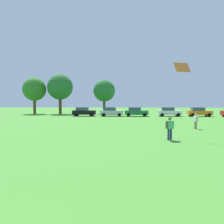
{
  "coord_description": "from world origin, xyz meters",
  "views": [
    {
      "loc": [
        3.34,
        -1.88,
        2.78
      ],
      "look_at": [
        2.54,
        11.39,
        2.21
      ],
      "focal_mm": 39.71,
      "sensor_mm": 36.0,
      "label": 1
    }
  ],
  "objects_px": {
    "parked_car_black_0": "(84,112)",
    "parked_car_orange_4": "(199,112)",
    "tree_far_left": "(34,89)",
    "adult_bystander": "(170,126)",
    "parked_car_silver_1": "(111,112)",
    "bystander_near_trees": "(196,120)",
    "parked_car_green_2": "(136,112)",
    "kite": "(182,68)",
    "parked_car_white_3": "(169,112)",
    "tree_center": "(60,87)",
    "tree_far_right": "(104,91)"
  },
  "relations": [
    {
      "from": "parked_car_black_0",
      "to": "parked_car_orange_4",
      "type": "relative_size",
      "value": 1.0
    },
    {
      "from": "parked_car_orange_4",
      "to": "parked_car_black_0",
      "type": "bearing_deg",
      "value": -179.49
    },
    {
      "from": "tree_far_left",
      "to": "parked_car_black_0",
      "type": "bearing_deg",
      "value": -32.16
    },
    {
      "from": "adult_bystander",
      "to": "parked_car_silver_1",
      "type": "relative_size",
      "value": 0.39
    },
    {
      "from": "bystander_near_trees",
      "to": "parked_car_green_2",
      "type": "bearing_deg",
      "value": 3.76
    },
    {
      "from": "bystander_near_trees",
      "to": "parked_car_green_2",
      "type": "xyz_separation_m",
      "value": [
        -5.2,
        20.76,
        -0.07
      ]
    },
    {
      "from": "parked_car_orange_4",
      "to": "tree_far_left",
      "type": "height_order",
      "value": "tree_far_left"
    },
    {
      "from": "adult_bystander",
      "to": "kite",
      "type": "bearing_deg",
      "value": -159.71
    },
    {
      "from": "adult_bystander",
      "to": "parked_car_white_3",
      "type": "bearing_deg",
      "value": -135.78
    },
    {
      "from": "parked_car_silver_1",
      "to": "tree_far_left",
      "type": "relative_size",
      "value": 0.53
    },
    {
      "from": "parked_car_green_2",
      "to": "bystander_near_trees",
      "type": "bearing_deg",
      "value": -75.93
    },
    {
      "from": "parked_car_green_2",
      "to": "parked_car_orange_4",
      "type": "bearing_deg",
      "value": 1.58
    },
    {
      "from": "tree_center",
      "to": "tree_far_right",
      "type": "height_order",
      "value": "tree_center"
    },
    {
      "from": "kite",
      "to": "tree_center",
      "type": "distance_m",
      "value": 39.2
    },
    {
      "from": "adult_bystander",
      "to": "parked_car_orange_4",
      "type": "bearing_deg",
      "value": -146.05
    },
    {
      "from": "parked_car_white_3",
      "to": "tree_far_right",
      "type": "relative_size",
      "value": 0.57
    },
    {
      "from": "bystander_near_trees",
      "to": "tree_far_right",
      "type": "bearing_deg",
      "value": 11.39
    },
    {
      "from": "parked_car_white_3",
      "to": "parked_car_orange_4",
      "type": "bearing_deg",
      "value": -1.49
    },
    {
      "from": "bystander_near_trees",
      "to": "parked_car_black_0",
      "type": "bearing_deg",
      "value": 25.39
    },
    {
      "from": "parked_car_orange_4",
      "to": "tree_center",
      "type": "relative_size",
      "value": 0.49
    },
    {
      "from": "parked_car_orange_4",
      "to": "tree_far_right",
      "type": "bearing_deg",
      "value": 153.8
    },
    {
      "from": "kite",
      "to": "parked_car_orange_4",
      "type": "height_order",
      "value": "kite"
    },
    {
      "from": "parked_car_orange_4",
      "to": "tree_center",
      "type": "height_order",
      "value": "tree_center"
    },
    {
      "from": "adult_bystander",
      "to": "parked_car_orange_4",
      "type": "xyz_separation_m",
      "value": [
        10.2,
        28.45,
        -0.13
      ]
    },
    {
      "from": "parked_car_green_2",
      "to": "tree_far_left",
      "type": "xyz_separation_m",
      "value": [
        -22.2,
        7.92,
        4.57
      ]
    },
    {
      "from": "bystander_near_trees",
      "to": "kite",
      "type": "height_order",
      "value": "kite"
    },
    {
      "from": "bystander_near_trees",
      "to": "parked_car_black_0",
      "type": "height_order",
      "value": "parked_car_black_0"
    },
    {
      "from": "tree_far_left",
      "to": "kite",
      "type": "bearing_deg",
      "value": -54.08
    },
    {
      "from": "parked_car_white_3",
      "to": "tree_far_right",
      "type": "height_order",
      "value": "tree_far_right"
    },
    {
      "from": "adult_bystander",
      "to": "tree_far_left",
      "type": "distance_m",
      "value": 43.3
    },
    {
      "from": "kite",
      "to": "parked_car_black_0",
      "type": "height_order",
      "value": "kite"
    },
    {
      "from": "bystander_near_trees",
      "to": "parked_car_orange_4",
      "type": "distance_m",
      "value": 22.02
    },
    {
      "from": "kite",
      "to": "tree_far_right",
      "type": "xyz_separation_m",
      "value": [
        -9.36,
        35.64,
        -0.25
      ]
    },
    {
      "from": "adult_bystander",
      "to": "tree_far_right",
      "type": "xyz_separation_m",
      "value": [
        -8.15,
        37.47,
        4.14
      ]
    },
    {
      "from": "parked_car_orange_4",
      "to": "tree_far_left",
      "type": "bearing_deg",
      "value": 167.32
    },
    {
      "from": "tree_far_right",
      "to": "tree_center",
      "type": "bearing_deg",
      "value": -171.96
    },
    {
      "from": "adult_bystander",
      "to": "parked_car_green_2",
      "type": "xyz_separation_m",
      "value": [
        -1.37,
        28.13,
        -0.13
      ]
    },
    {
      "from": "parked_car_green_2",
      "to": "kite",
      "type": "bearing_deg",
      "value": -84.4
    },
    {
      "from": "tree_far_left",
      "to": "tree_far_right",
      "type": "bearing_deg",
      "value": 5.29
    },
    {
      "from": "parked_car_black_0",
      "to": "parked_car_white_3",
      "type": "relative_size",
      "value": 1.0
    },
    {
      "from": "bystander_near_trees",
      "to": "tree_center",
      "type": "xyz_separation_m",
      "value": [
        -21.64,
        28.75,
        4.99
      ]
    },
    {
      "from": "parked_car_white_3",
      "to": "tree_center",
      "type": "distance_m",
      "value": 24.32
    },
    {
      "from": "parked_car_orange_4",
      "to": "parked_car_silver_1",
      "type": "bearing_deg",
      "value": -179.24
    },
    {
      "from": "adult_bystander",
      "to": "parked_car_black_0",
      "type": "distance_m",
      "value": 30.39
    },
    {
      "from": "parked_car_black_0",
      "to": "parked_car_white_3",
      "type": "bearing_deg",
      "value": 1.2
    },
    {
      "from": "tree_far_left",
      "to": "tree_center",
      "type": "bearing_deg",
      "value": 0.64
    },
    {
      "from": "parked_car_white_3",
      "to": "tree_center",
      "type": "bearing_deg",
      "value": 161.56
    },
    {
      "from": "parked_car_silver_1",
      "to": "tree_far_right",
      "type": "relative_size",
      "value": 0.57
    },
    {
      "from": "tree_far_left",
      "to": "tree_center",
      "type": "distance_m",
      "value": 5.79
    },
    {
      "from": "bystander_near_trees",
      "to": "parked_car_silver_1",
      "type": "distance_m",
      "value": 23.07
    }
  ]
}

